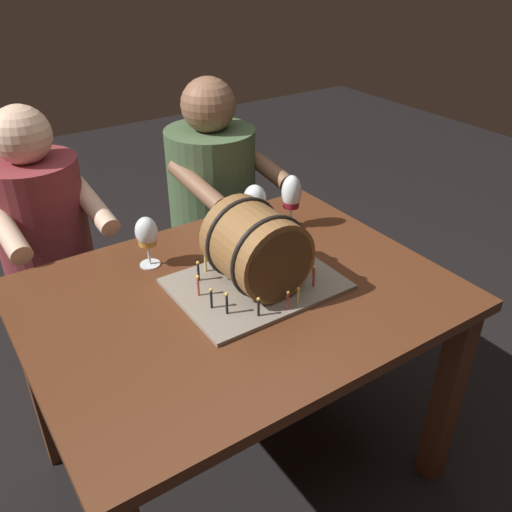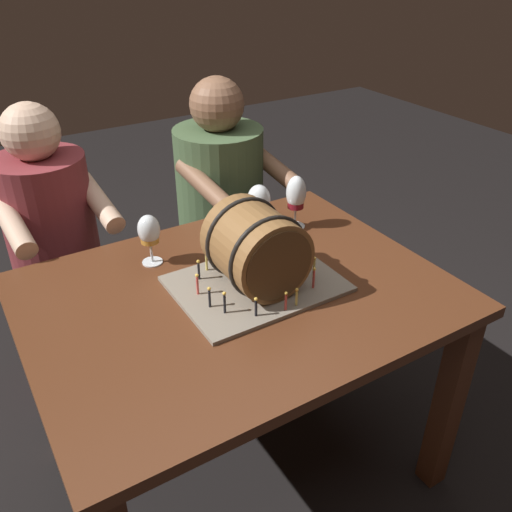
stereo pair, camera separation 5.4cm
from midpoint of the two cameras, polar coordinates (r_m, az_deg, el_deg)
The scene contains 8 objects.
ground_plane at distance 2.07m, azimuth -0.79°, elevation -20.88°, with size 8.00×8.00×0.00m, color black.
dining_table at distance 1.63m, azimuth -0.95°, elevation -7.08°, with size 1.18×0.91×0.75m.
barrel_cake at distance 1.52m, azimuth 1.01°, elevation 0.43°, with size 0.47×0.35×0.25m.
wine_glass_amber at distance 1.66m, azimuth -10.30°, elevation 2.49°, with size 0.07×0.07×0.16m.
wine_glass_rose at distance 1.81m, azimuth 1.16°, elevation 5.82°, with size 0.08×0.08×0.17m.
wine_glass_red at distance 1.85m, azimuth 5.08°, elevation 6.39°, with size 0.07×0.07×0.19m.
person_seated_left at distance 2.19m, azimuth -19.30°, elevation -1.15°, with size 0.38×0.47×1.16m.
person_seated_right at distance 2.38m, azimuth -3.02°, elevation 3.97°, with size 0.44×0.52×1.16m.
Camera 2 is at (-0.62, -1.12, 1.63)m, focal length 37.95 mm.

